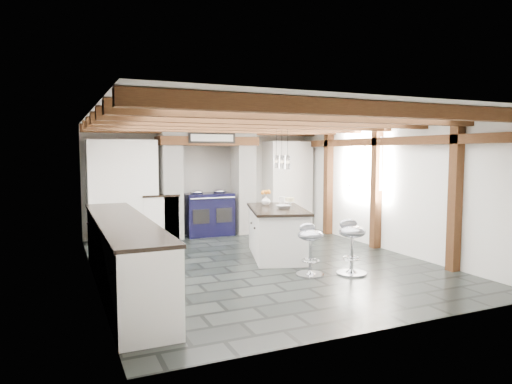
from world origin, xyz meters
name	(u,v)px	position (x,y,z in m)	size (l,w,h in m)	color
ground	(260,263)	(0.00, 0.00, 0.00)	(6.00, 6.00, 0.00)	black
room_shell	(197,191)	(-0.61, 1.42, 1.07)	(6.00, 6.03, 6.00)	white
range_cooker	(208,213)	(0.00, 2.68, 0.47)	(1.00, 0.63, 0.99)	black
kitchen_island	(277,231)	(0.45, 0.31, 0.42)	(1.33, 1.86, 1.10)	white
bar_stool_near	(352,240)	(0.92, -1.15, 0.50)	(0.47, 0.47, 0.80)	silver
bar_stool_far	(310,243)	(0.34, -0.96, 0.46)	(0.40, 0.40, 0.75)	silver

